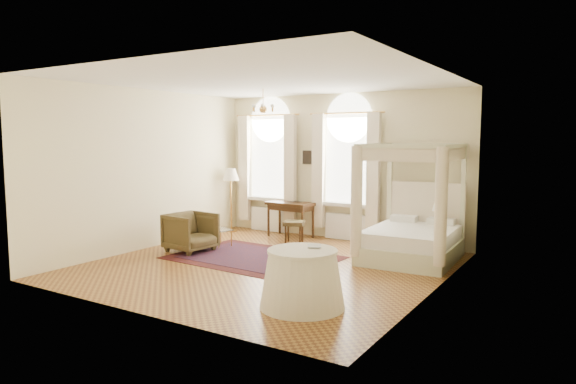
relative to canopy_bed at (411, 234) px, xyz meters
name	(u,v)px	position (x,y,z in m)	size (l,w,h in m)	color
ground	(267,266)	(-2.07, -1.77, -0.50)	(6.00, 6.00, 0.00)	olive
room_walls	(267,156)	(-2.07, -1.77, 1.48)	(6.00, 6.00, 6.00)	beige
window_left	(268,171)	(-3.97, 1.10, 0.99)	(1.62, 0.27, 3.29)	white
window_right	(346,175)	(-1.87, 1.10, 0.99)	(1.62, 0.27, 3.29)	white
chandelier	(263,108)	(-2.97, -0.57, 2.41)	(0.51, 0.45, 0.50)	#C08D40
wall_pictures	(344,156)	(-1.98, 1.20, 1.39)	(2.54, 0.03, 0.39)	black
canopy_bed	(411,234)	(0.00, 0.00, 0.00)	(1.74, 2.10, 2.20)	beige
nightstand	(441,237)	(0.32, 0.93, -0.17)	(0.46, 0.42, 0.66)	#3B2110
nightstand_lamp	(440,207)	(0.30, 0.82, 0.45)	(0.30, 0.30, 0.43)	#C08D40
writing_desk	(291,207)	(-3.12, 0.76, 0.20)	(1.13, 0.65, 0.82)	#3B2110
laptop	(296,202)	(-3.01, 0.79, 0.33)	(0.33, 0.22, 0.03)	black
stool	(294,225)	(-2.68, 0.18, -0.09)	(0.55, 0.55, 0.49)	#3E311A
armchair	(191,232)	(-4.06, -1.60, -0.10)	(0.85, 0.87, 0.79)	#45381D
coffee_table	(220,231)	(-3.89, -0.90, -0.17)	(0.64, 0.55, 0.37)	silver
floor_lamp	(231,178)	(-4.77, 0.64, 0.83)	(0.40, 0.40, 1.56)	#C08D40
oriental_rug	(253,257)	(-2.65, -1.40, -0.49)	(3.15, 2.34, 0.01)	#461011
side_table	(302,279)	(-0.39, -3.42, -0.11)	(1.17, 1.17, 0.80)	white
book	(308,246)	(-0.41, -3.23, 0.31)	(0.18, 0.25, 0.02)	black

